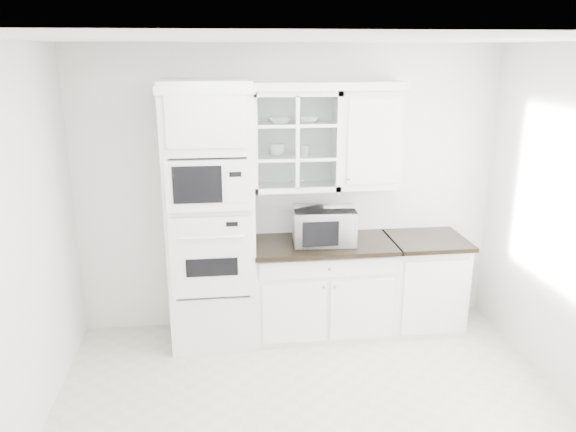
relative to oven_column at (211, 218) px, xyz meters
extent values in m
cube|color=beige|center=(0.75, -1.42, -1.19)|extent=(4.00, 3.50, 0.01)
cube|color=white|center=(0.75, 0.32, 0.15)|extent=(4.00, 0.02, 2.70)
cube|color=white|center=(-1.24, -1.42, 0.15)|extent=(0.02, 3.50, 2.70)
cube|color=white|center=(0.75, -1.42, 1.49)|extent=(4.00, 3.50, 0.02)
cube|color=white|center=(0.00, 0.01, 0.00)|extent=(0.76, 0.65, 2.40)
cube|color=white|center=(0.00, -0.33, -0.26)|extent=(0.70, 0.03, 0.72)
cube|color=black|center=(0.00, -0.35, -0.34)|extent=(0.44, 0.01, 0.16)
cube|color=white|center=(0.00, -0.33, 0.37)|extent=(0.70, 0.03, 0.43)
cube|color=black|center=(-0.09, -0.35, 0.39)|extent=(0.40, 0.01, 0.31)
cube|color=white|center=(1.03, 0.03, -0.76)|extent=(1.30, 0.60, 0.88)
cube|color=black|center=(1.03, 0.00, -0.30)|extent=(1.32, 0.67, 0.04)
cube|color=white|center=(2.03, 0.03, -0.76)|extent=(0.70, 0.60, 0.88)
cube|color=black|center=(2.03, 0.00, -0.30)|extent=(0.72, 0.67, 0.04)
cube|color=white|center=(0.78, 0.17, 0.65)|extent=(0.80, 0.33, 0.90)
cube|color=white|center=(0.78, 0.17, 0.50)|extent=(0.74, 0.29, 0.02)
cube|color=white|center=(0.78, 0.17, 0.80)|extent=(0.74, 0.29, 0.02)
cube|color=white|center=(1.46, 0.17, 0.65)|extent=(0.55, 0.33, 0.90)
cube|color=white|center=(0.68, 0.14, 1.14)|extent=(2.14, 0.38, 0.07)
imported|color=white|center=(1.03, 0.02, -0.12)|extent=(0.59, 0.50, 0.32)
imported|color=white|center=(0.64, 0.16, 0.84)|extent=(0.21, 0.21, 0.05)
imported|color=white|center=(0.89, 0.15, 0.84)|extent=(0.24, 0.24, 0.06)
imported|color=white|center=(0.62, 0.19, 0.57)|extent=(0.18, 0.18, 0.11)
imported|color=white|center=(0.87, 0.16, 0.56)|extent=(0.11, 0.11, 0.09)
camera|label=1|loc=(0.10, -4.84, 1.45)|focal=35.00mm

